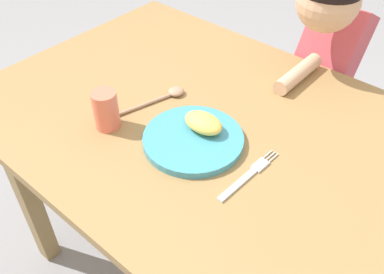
% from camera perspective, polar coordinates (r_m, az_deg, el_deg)
% --- Properties ---
extents(dining_table, '(1.46, 0.86, 0.76)m').
position_cam_1_polar(dining_table, '(1.11, 6.26, -3.79)').
color(dining_table, olive).
rests_on(dining_table, ground_plane).
extents(plate, '(0.25, 0.25, 0.06)m').
position_cam_1_polar(plate, '(1.02, 0.48, 0.18)').
color(plate, teal).
rests_on(plate, dining_table).
extents(fork, '(0.03, 0.20, 0.01)m').
position_cam_1_polar(fork, '(0.95, 7.62, -5.27)').
color(fork, silver).
rests_on(fork, dining_table).
extents(spoon, '(0.09, 0.22, 0.02)m').
position_cam_1_polar(spoon, '(1.16, -3.82, 5.55)').
color(spoon, tan).
rests_on(spoon, dining_table).
extents(drinking_cup, '(0.06, 0.06, 0.10)m').
position_cam_1_polar(drinking_cup, '(1.06, -11.66, 3.64)').
color(drinking_cup, '#F16E54').
rests_on(drinking_cup, dining_table).
extents(person, '(0.18, 0.44, 1.06)m').
position_cam_1_polar(person, '(1.50, 16.91, 6.08)').
color(person, '#464F70').
rests_on(person, ground_plane).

